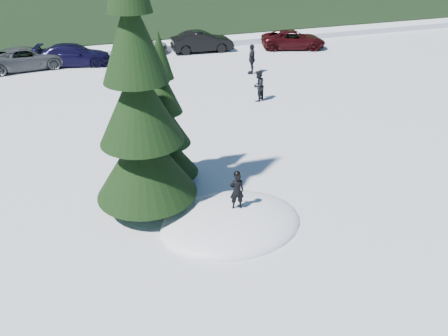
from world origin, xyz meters
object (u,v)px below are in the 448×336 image
object	(u,v)px
adult_0	(258,86)
adult_1	(252,59)
car_6	(293,40)
child_skier	(237,191)
spruce_tall	(140,113)
car_5	(202,42)
spruce_short	(165,128)
car_3	(74,55)
car_4	(141,44)
car_2	(27,58)

from	to	relation	value
adult_0	adult_1	distance (m)	5.03
car_6	child_skier	bearing A→B (deg)	166.43
spruce_tall	car_5	distance (m)	21.09
car_5	child_skier	bearing A→B (deg)	169.52
spruce_short	adult_1	size ratio (longest dim) A/B	2.90
spruce_tall	spruce_short	size ratio (longest dim) A/B	1.60
child_skier	car_6	size ratio (longest dim) A/B	0.25
car_5	adult_0	bearing A→B (deg)	-178.01
car_3	car_4	xyz separation A→B (m)	(4.83, 1.69, -0.05)
adult_0	car_5	xyz separation A→B (m)	(0.50, 11.21, -0.07)
car_4	car_5	xyz separation A→B (m)	(4.35, -1.18, 0.10)
child_skier	spruce_tall	bearing A→B (deg)	-23.05
car_5	adult_1	bearing A→B (deg)	-164.95
adult_1	car_6	distance (m)	7.58
spruce_tall	adult_0	world-z (taller)	spruce_tall
spruce_short	adult_0	world-z (taller)	spruce_short
adult_0	car_5	size ratio (longest dim) A/B	0.36
adult_1	car_2	world-z (taller)	adult_1
car_2	car_3	size ratio (longest dim) A/B	1.06
adult_0	car_3	world-z (taller)	adult_0
adult_0	car_3	xyz separation A→B (m)	(-8.67, 10.70, -0.12)
spruce_short	adult_0	size ratio (longest dim) A/B	3.26
child_skier	car_2	distance (m)	21.61
spruce_short	car_3	xyz separation A→B (m)	(-2.11, 17.41, -1.40)
car_6	spruce_short	bearing A→B (deg)	158.81
adult_0	car_2	size ratio (longest dim) A/B	0.32
spruce_short	car_6	size ratio (longest dim) A/B	1.10
child_skier	adult_0	bearing A→B (deg)	-105.88
spruce_short	car_4	bearing A→B (deg)	81.90
spruce_tall	car_6	bearing A→B (deg)	50.13
car_4	car_6	bearing A→B (deg)	-79.55
car_5	car_6	xyz separation A→B (m)	(6.86, -1.45, -0.08)
car_4	spruce_short	bearing A→B (deg)	-164.45
car_6	car_4	bearing A→B (deg)	95.82
car_4	car_6	distance (m)	11.51
car_2	car_6	world-z (taller)	car_2
car_2	spruce_short	bearing A→B (deg)	-171.19
child_skier	car_4	distance (m)	22.23
car_2	car_3	distance (m)	2.91
spruce_tall	car_2	distance (m)	19.53
adult_0	car_2	world-z (taller)	adult_0
car_2	car_6	bearing A→B (deg)	-100.37
adult_0	adult_1	size ratio (longest dim) A/B	0.89
child_skier	car_4	bearing A→B (deg)	-81.53
spruce_tall	car_6	distance (m)	23.43
child_skier	car_3	distance (m)	20.80
spruce_short	car_3	world-z (taller)	spruce_short
spruce_short	car_5	world-z (taller)	spruce_short
child_skier	car_2	world-z (taller)	child_skier
spruce_short	adult_0	bearing A→B (deg)	45.61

